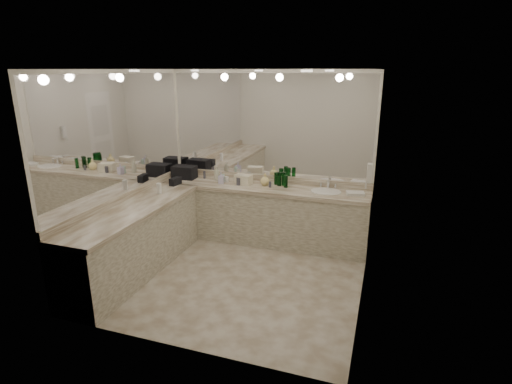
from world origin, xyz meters
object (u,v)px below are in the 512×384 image
(wall_phone, at_px, (369,173))
(hand_towel, at_px, (355,193))
(soap_bottle_b, at_px, (221,178))
(cream_cosmetic_case, at_px, (243,180))
(sink, at_px, (326,192))
(soap_bottle_a, at_px, (217,173))
(soap_bottle_c, at_px, (265,179))
(black_toiletry_bag, at_px, (184,172))

(wall_phone, bearing_deg, hand_towel, 111.09)
(soap_bottle_b, bearing_deg, cream_cosmetic_case, 12.80)
(sink, xyz_separation_m, soap_bottle_a, (-1.76, 0.09, 0.12))
(cream_cosmetic_case, xyz_separation_m, hand_towel, (1.69, -0.02, -0.05))
(sink, xyz_separation_m, soap_bottle_b, (-1.62, -0.08, 0.10))
(soap_bottle_b, xyz_separation_m, soap_bottle_c, (0.68, 0.12, 0.00))
(sink, xyz_separation_m, soap_bottle_c, (-0.94, 0.04, 0.10))
(cream_cosmetic_case, height_order, soap_bottle_b, soap_bottle_b)
(hand_towel, bearing_deg, soap_bottle_c, 177.41)
(black_toiletry_bag, relative_size, soap_bottle_b, 2.02)
(soap_bottle_c, bearing_deg, soap_bottle_b, -169.88)
(wall_phone, bearing_deg, black_toiletry_bag, 169.85)
(soap_bottle_a, relative_size, soap_bottle_c, 1.21)
(black_toiletry_bag, bearing_deg, sink, -0.53)
(wall_phone, bearing_deg, sink, 140.43)
(sink, distance_m, soap_bottle_b, 1.62)
(soap_bottle_c, bearing_deg, black_toiletry_bag, -179.18)
(cream_cosmetic_case, bearing_deg, black_toiletry_bag, -171.11)
(cream_cosmetic_case, relative_size, soap_bottle_a, 1.13)
(hand_towel, bearing_deg, soap_bottle_b, -178.34)
(sink, distance_m, hand_towel, 0.42)
(wall_phone, distance_m, black_toiletry_bag, 2.98)
(hand_towel, distance_m, soap_bottle_a, 2.19)
(cream_cosmetic_case, height_order, hand_towel, cream_cosmetic_case)
(sink, xyz_separation_m, wall_phone, (0.61, -0.50, 0.46))
(black_toiletry_bag, bearing_deg, soap_bottle_a, 7.05)
(hand_towel, bearing_deg, soap_bottle_a, 177.14)
(black_toiletry_bag, relative_size, soap_bottle_c, 1.98)
(hand_towel, xyz_separation_m, soap_bottle_c, (-1.36, 0.06, 0.07))
(cream_cosmetic_case, bearing_deg, hand_towel, 9.56)
(black_toiletry_bag, bearing_deg, wall_phone, -10.15)
(sink, xyz_separation_m, black_toiletry_bag, (-2.31, 0.02, 0.11))
(black_toiletry_bag, relative_size, cream_cosmetic_case, 1.45)
(cream_cosmetic_case, bearing_deg, soap_bottle_c, 17.52)
(hand_towel, bearing_deg, black_toiletry_bag, 179.12)
(black_toiletry_bag, height_order, soap_bottle_b, black_toiletry_bag)
(hand_towel, xyz_separation_m, soap_bottle_a, (-2.18, 0.11, 0.09))
(sink, bearing_deg, cream_cosmetic_case, -179.90)
(wall_phone, bearing_deg, soap_bottle_b, 169.29)
(wall_phone, height_order, black_toiletry_bag, wall_phone)
(sink, distance_m, black_toiletry_bag, 2.31)
(soap_bottle_c, bearing_deg, sink, -2.49)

